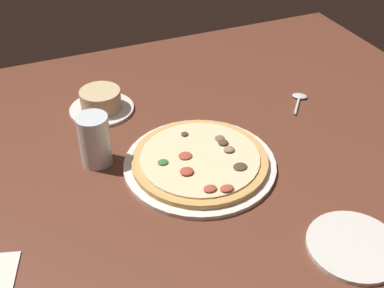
{
  "coord_description": "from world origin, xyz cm",
  "views": [
    {
      "loc": [
        -33.72,
        -84.57,
        72.07
      ],
      "look_at": [
        -0.0,
        -4.39,
        7.0
      ],
      "focal_mm": 45.81,
      "sensor_mm": 36.0,
      "label": 1
    }
  ],
  "objects_px": {
    "ramekin_on_saucer": "(101,102)",
    "spoon": "(299,99)",
    "water_glass": "(95,143)",
    "pizza_main": "(200,162)",
    "side_plate": "(354,246)"
  },
  "relations": [
    {
      "from": "ramekin_on_saucer",
      "to": "spoon",
      "type": "bearing_deg",
      "value": -17.24
    },
    {
      "from": "ramekin_on_saucer",
      "to": "spoon",
      "type": "xyz_separation_m",
      "value": [
        0.49,
        -0.15,
        -0.02
      ]
    },
    {
      "from": "ramekin_on_saucer",
      "to": "pizza_main",
      "type": "bearing_deg",
      "value": -64.99
    },
    {
      "from": "ramekin_on_saucer",
      "to": "side_plate",
      "type": "distance_m",
      "value": 0.69
    },
    {
      "from": "water_glass",
      "to": "pizza_main",
      "type": "bearing_deg",
      "value": -26.83
    },
    {
      "from": "ramekin_on_saucer",
      "to": "water_glass",
      "type": "distance_m",
      "value": 0.21
    },
    {
      "from": "water_glass",
      "to": "side_plate",
      "type": "xyz_separation_m",
      "value": [
        0.37,
        -0.42,
        -0.05
      ]
    },
    {
      "from": "ramekin_on_saucer",
      "to": "water_glass",
      "type": "height_order",
      "value": "water_glass"
    },
    {
      "from": "pizza_main",
      "to": "ramekin_on_saucer",
      "type": "xyz_separation_m",
      "value": [
        -0.14,
        0.3,
        0.01
      ]
    },
    {
      "from": "side_plate",
      "to": "spoon",
      "type": "relative_size",
      "value": 1.79
    },
    {
      "from": "ramekin_on_saucer",
      "to": "water_glass",
      "type": "bearing_deg",
      "value": -107.01
    },
    {
      "from": "pizza_main",
      "to": "ramekin_on_saucer",
      "type": "distance_m",
      "value": 0.33
    },
    {
      "from": "pizza_main",
      "to": "water_glass",
      "type": "xyz_separation_m",
      "value": [
        -0.2,
        0.1,
        0.04
      ]
    },
    {
      "from": "spoon",
      "to": "water_glass",
      "type": "bearing_deg",
      "value": -175.07
    },
    {
      "from": "pizza_main",
      "to": "side_plate",
      "type": "distance_m",
      "value": 0.36
    }
  ]
}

